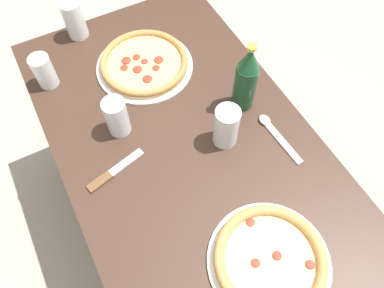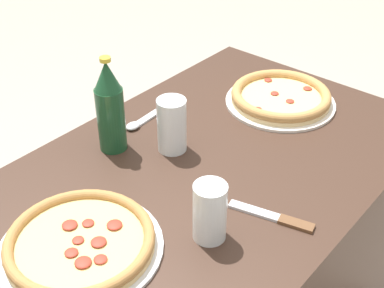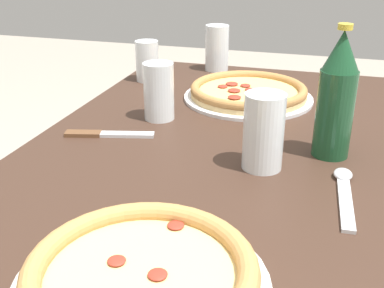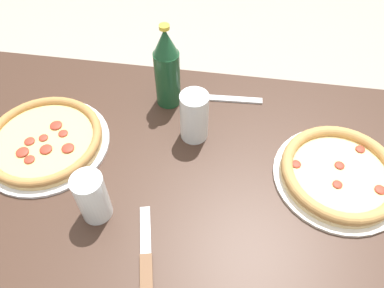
# 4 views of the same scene
# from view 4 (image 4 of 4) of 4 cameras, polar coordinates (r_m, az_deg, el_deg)

# --- Properties ---
(ground_plane) EXTENTS (8.00, 8.00, 0.00)m
(ground_plane) POSITION_cam_4_polar(r_m,az_deg,el_deg) (1.58, -2.34, -19.10)
(ground_plane) COLOR #A89E8E
(table) EXTENTS (1.25, 0.72, 0.73)m
(table) POSITION_cam_4_polar(r_m,az_deg,el_deg) (1.24, -2.90, -13.21)
(table) COLOR #3D281E
(table) RESTS_ON ground_plane
(pizza_margherita) EXTENTS (0.32, 0.32, 0.04)m
(pizza_margherita) POSITION_cam_4_polar(r_m,az_deg,el_deg) (1.02, -21.55, 0.52)
(pizza_margherita) COLOR silver
(pizza_margherita) RESTS_ON table
(pizza_pepperoni) EXTENTS (0.31, 0.31, 0.04)m
(pizza_pepperoni) POSITION_cam_4_polar(r_m,az_deg,el_deg) (0.95, 21.59, -4.19)
(pizza_pepperoni) COLOR silver
(pizza_pepperoni) RESTS_ON table
(glass_mango_juice) EXTENTS (0.07, 0.07, 0.13)m
(glass_mango_juice) POSITION_cam_4_polar(r_m,az_deg,el_deg) (0.83, -14.91, -8.00)
(glass_mango_juice) COLOR white
(glass_mango_juice) RESTS_ON table
(glass_iced_tea) EXTENTS (0.07, 0.07, 0.14)m
(glass_iced_tea) POSITION_cam_4_polar(r_m,az_deg,el_deg) (0.94, 0.34, 3.90)
(glass_iced_tea) COLOR white
(glass_iced_tea) RESTS_ON table
(beer_bottle) EXTENTS (0.07, 0.07, 0.24)m
(beer_bottle) POSITION_cam_4_polar(r_m,az_deg,el_deg) (0.99, -3.84, 11.39)
(beer_bottle) COLOR #194728
(beer_bottle) RESTS_ON table
(knife) EXTENTS (0.07, 0.18, 0.01)m
(knife) POSITION_cam_4_polar(r_m,az_deg,el_deg) (0.81, -7.05, -15.76)
(knife) COLOR brown
(knife) RESTS_ON table
(spoon) EXTENTS (0.19, 0.04, 0.01)m
(spoon) POSITION_cam_4_polar(r_m,az_deg,el_deg) (1.07, 3.99, 7.05)
(spoon) COLOR silver
(spoon) RESTS_ON table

